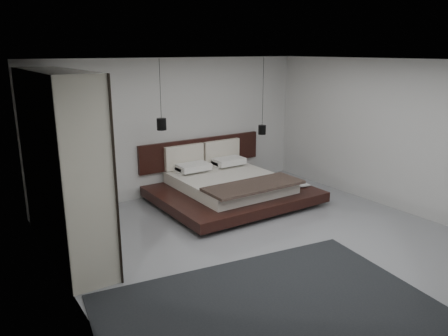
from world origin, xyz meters
TOP-DOWN VIEW (x-y plane):
  - floor at (0.00, 0.00)m, footprint 6.00×6.00m
  - ceiling at (0.00, 0.00)m, footprint 6.00×6.00m
  - wall_back at (0.00, 3.00)m, footprint 6.00×0.00m
  - wall_left at (-3.00, 0.00)m, footprint 0.00×6.00m
  - wall_right at (3.00, 0.00)m, footprint 0.00×6.00m
  - lattice_screen at (-2.95, 2.45)m, footprint 0.05×0.90m
  - bed at (0.60, 1.90)m, footprint 2.93×2.45m
  - book_lower at (1.81, 1.23)m, footprint 0.24×0.29m
  - book_upper at (1.79, 1.20)m, footprint 0.29×0.36m
  - pendant_left at (-0.60, 2.38)m, footprint 0.18×0.18m
  - pendant_right at (1.81, 2.38)m, footprint 0.17×0.17m
  - wardrobe at (-2.70, 1.35)m, footprint 0.64×2.74m
  - rug at (-1.20, -1.70)m, footprint 4.23×3.30m

SIDE VIEW (x-z plane):
  - floor at x=0.00m, z-range 0.00..0.00m
  - rug at x=-1.20m, z-range 0.00..0.02m
  - book_lower at x=1.81m, z-range 0.27..0.30m
  - bed at x=0.60m, z-range -0.25..0.85m
  - book_upper at x=1.79m, z-range 0.30..0.32m
  - pendant_right at x=1.81m, z-range 0.44..2.09m
  - lattice_screen at x=-2.95m, z-range 0.00..2.60m
  - wardrobe at x=-2.70m, z-range 0.00..2.69m
  - wall_back at x=0.00m, z-range -1.60..4.40m
  - wall_left at x=-3.00m, z-range -1.60..4.40m
  - wall_right at x=3.00m, z-range -1.60..4.40m
  - pendant_left at x=-0.60m, z-range 0.95..2.26m
  - ceiling at x=0.00m, z-range 2.80..2.80m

